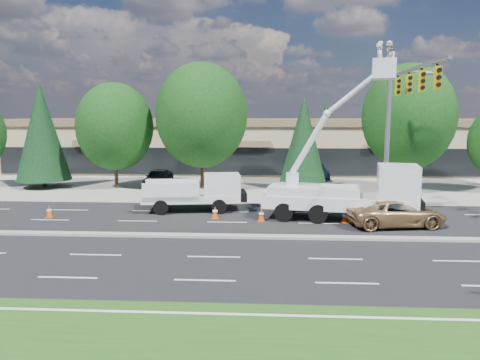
# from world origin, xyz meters

# --- Properties ---
(ground) EXTENTS (140.00, 140.00, 0.00)m
(ground) POSITION_xyz_m (0.00, 0.00, 0.00)
(ground) COLOR black
(ground) RESTS_ON ground
(concrete_apron) EXTENTS (140.00, 22.00, 0.01)m
(concrete_apron) POSITION_xyz_m (0.00, 20.00, 0.01)
(concrete_apron) COLOR gray
(concrete_apron) RESTS_ON ground
(road_median) EXTENTS (120.00, 0.55, 0.12)m
(road_median) POSITION_xyz_m (0.00, 0.00, 0.06)
(road_median) COLOR gray
(road_median) RESTS_ON ground
(strip_mall) EXTENTS (50.40, 15.40, 5.50)m
(strip_mall) POSITION_xyz_m (0.00, 29.97, 2.83)
(strip_mall) COLOR tan
(strip_mall) RESTS_ON ground
(tree_front_b) EXTENTS (4.32, 4.32, 8.51)m
(tree_front_b) POSITION_xyz_m (-16.00, 15.00, 4.56)
(tree_front_b) COLOR #332114
(tree_front_b) RESTS_ON ground
(tree_front_c) EXTENTS (6.11, 6.11, 8.47)m
(tree_front_c) POSITION_xyz_m (-10.00, 15.00, 4.96)
(tree_front_c) COLOR #332114
(tree_front_c) RESTS_ON ground
(tree_front_d) EXTENTS (7.21, 7.21, 10.00)m
(tree_front_d) POSITION_xyz_m (-3.00, 15.00, 5.86)
(tree_front_d) COLOR #332114
(tree_front_d) RESTS_ON ground
(tree_front_e) EXTENTS (3.72, 3.72, 7.33)m
(tree_front_e) POSITION_xyz_m (5.00, 15.00, 3.93)
(tree_front_e) COLOR #332114
(tree_front_e) RESTS_ON ground
(tree_front_f) EXTENTS (7.08, 7.08, 9.82)m
(tree_front_f) POSITION_xyz_m (13.00, 15.00, 5.75)
(tree_front_f) COLOR #332114
(tree_front_f) RESTS_ON ground
(tree_back_a) EXTENTS (4.48, 4.48, 8.83)m
(tree_back_a) POSITION_xyz_m (-18.00, 42.00, 4.73)
(tree_back_a) COLOR #332114
(tree_back_a) RESTS_ON ground
(tree_back_b) EXTENTS (4.96, 4.96, 9.77)m
(tree_back_b) POSITION_xyz_m (-4.00, 42.00, 5.24)
(tree_back_b) COLOR #332114
(tree_back_b) RESTS_ON ground
(tree_back_c) EXTENTS (3.93, 3.93, 7.74)m
(tree_back_c) POSITION_xyz_m (10.00, 42.00, 4.15)
(tree_back_c) COLOR #332114
(tree_back_c) RESTS_ON ground
(tree_back_d) EXTENTS (5.07, 5.07, 10.00)m
(tree_back_d) POSITION_xyz_m (22.00, 42.00, 5.37)
(tree_back_d) COLOR #332114
(tree_back_d) RESTS_ON ground
(signal_mast) EXTENTS (2.76, 10.16, 9.00)m
(signal_mast) POSITION_xyz_m (10.03, 7.04, 6.06)
(signal_mast) COLOR gray
(signal_mast) RESTS_ON ground
(utility_pickup) EXTENTS (6.15, 2.97, 2.26)m
(utility_pickup) POSITION_xyz_m (-2.01, 6.26, 0.93)
(utility_pickup) COLOR silver
(utility_pickup) RESTS_ON ground
(bucket_truck) EXTENTS (8.65, 3.98, 9.70)m
(bucket_truck) POSITION_xyz_m (6.91, 4.07, 2.02)
(bucket_truck) COLOR silver
(bucket_truck) RESTS_ON ground
(traffic_cone_a) EXTENTS (0.40, 0.40, 0.70)m
(traffic_cone_a) POSITION_xyz_m (-10.34, 3.88, 0.34)
(traffic_cone_a) COLOR #DB4506
(traffic_cone_a) RESTS_ON ground
(traffic_cone_b) EXTENTS (0.40, 0.40, 0.70)m
(traffic_cone_b) POSITION_xyz_m (-0.76, 4.16, 0.34)
(traffic_cone_b) COLOR #DB4506
(traffic_cone_b) RESTS_ON ground
(traffic_cone_c) EXTENTS (0.40, 0.40, 0.70)m
(traffic_cone_c) POSITION_xyz_m (1.88, 3.60, 0.34)
(traffic_cone_c) COLOR #DB4506
(traffic_cone_c) RESTS_ON ground
(traffic_cone_d) EXTENTS (0.40, 0.40, 0.70)m
(traffic_cone_d) POSITION_xyz_m (6.45, 3.49, 0.34)
(traffic_cone_d) COLOR #DB4506
(traffic_cone_d) RESTS_ON ground
(minivan) EXTENTS (5.45, 3.16, 1.43)m
(minivan) POSITION_xyz_m (9.00, 2.80, 0.71)
(minivan) COLOR #9D784C
(minivan) RESTS_ON ground
(parked_car_west) EXTENTS (2.07, 4.47, 1.48)m
(parked_car_west) POSITION_xyz_m (-6.84, 16.02, 0.74)
(parked_car_west) COLOR black
(parked_car_west) RESTS_ON ground
(parked_car_east) EXTENTS (2.39, 4.59, 1.44)m
(parked_car_east) POSITION_xyz_m (6.53, 21.00, 0.72)
(parked_car_east) COLOR black
(parked_car_east) RESTS_ON ground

